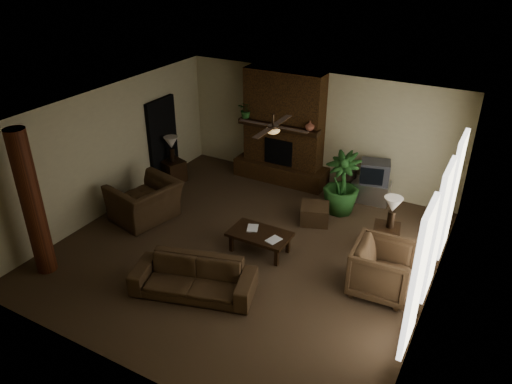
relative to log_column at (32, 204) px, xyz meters
The scene contains 23 objects.
room_shell 3.80m from the log_column, 39.13° to the left, with size 7.00×7.00×7.00m.
fireplace 6.02m from the log_column, 69.07° to the left, with size 2.40×0.70×2.80m.
windows 6.91m from the log_column, 22.11° to the left, with size 0.08×3.65×2.35m.
log_column is the anchor object (origin of this frame).
doorway 4.24m from the log_column, 96.65° to the left, with size 0.10×1.00×2.10m, color black.
ceiling_fan 4.45m from the log_column, 38.87° to the left, with size 1.35×1.35×0.37m.
sofa 3.09m from the log_column, 15.66° to the left, with size 2.13×0.62×0.83m, color #422F1C.
armchair_left 2.52m from the log_column, 79.63° to the left, with size 1.34×0.87×1.17m, color #422F1C.
armchair_right 6.22m from the log_column, 22.92° to the left, with size 1.00×0.94×1.03m, color #422F1C.
coffee_table 4.18m from the log_column, 37.09° to the left, with size 1.20×0.70×0.43m.
ottoman 5.62m from the log_column, 47.16° to the left, with size 0.60×0.60×0.40m, color #422F1C.
tv_stand 7.25m from the log_column, 50.87° to the left, with size 0.85×0.50×0.50m, color silver.
tv 7.20m from the log_column, 50.57° to the left, with size 0.76×0.68×0.52m.
floor_vase 6.89m from the log_column, 54.47° to the left, with size 0.34×0.34×0.77m.
floor_plant 6.30m from the log_column, 49.31° to the left, with size 0.80×1.43×0.80m, color #255120.
side_table_left 4.31m from the log_column, 92.75° to the left, with size 0.50×0.50×0.55m, color black.
lamp_left 4.18m from the log_column, 92.75° to the left, with size 0.41×0.41×0.65m.
side_table_right 6.62m from the log_column, 34.40° to the left, with size 0.50×0.50×0.55m, color black.
lamp_right 6.58m from the log_column, 34.17° to the left, with size 0.38×0.38×0.65m.
mantel_plant 5.53m from the log_column, 76.91° to the left, with size 0.38×0.42×0.33m, color #255120.
mantel_vase 6.12m from the log_column, 60.91° to the left, with size 0.22×0.23×0.22m, color #94503B.
book_a 3.92m from the log_column, 40.09° to the left, with size 0.22×0.03×0.29m, color #999999.
book_b 4.30m from the log_column, 34.16° to the left, with size 0.21×0.02×0.29m, color #999999.
Camera 1 is at (4.10, -7.03, 5.57)m, focal length 34.18 mm.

